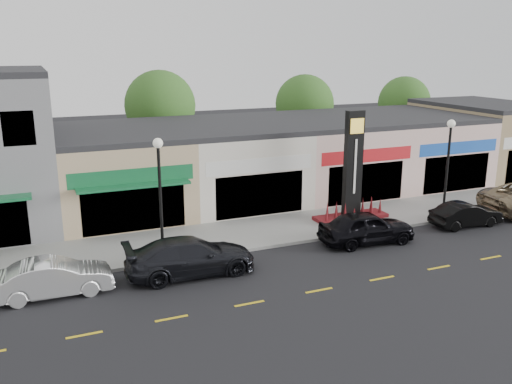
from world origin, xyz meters
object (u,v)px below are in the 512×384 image
car_white_van (54,278)px  car_dark_sedan (191,256)px  car_black_sedan (367,227)px  lamp_east_near (448,159)px  pylon_sign (352,181)px  lamp_west_near (160,186)px  car_black_conv (466,214)px

car_white_van → car_dark_sedan: size_ratio=0.80×
car_white_van → car_black_sedan: car_black_sedan is taller
lamp_east_near → pylon_sign: size_ratio=0.91×
car_dark_sedan → car_black_sedan: (9.06, 0.35, 0.01)m
lamp_west_near → car_white_van: lamp_west_near is taller
pylon_sign → car_dark_sedan: 10.99m
pylon_sign → car_white_van: 16.19m
car_black_sedan → lamp_west_near: bearing=84.5°
car_black_sedan → lamp_east_near: bearing=-71.6°
car_white_van → pylon_sign: bearing=-76.4°
car_dark_sedan → car_black_conv: 15.53m
lamp_east_near → lamp_west_near: bearing=180.0°
lamp_west_near → lamp_east_near: same height
lamp_west_near → car_black_sedan: 10.28m
car_dark_sedan → car_black_sedan: car_black_sedan is taller
lamp_west_near → pylon_sign: size_ratio=0.91×
lamp_west_near → car_dark_sedan: (0.74, -1.96, -2.67)m
pylon_sign → car_black_sedan: (-1.21, -3.31, -1.46)m
car_dark_sedan → car_black_sedan: 9.06m
lamp_east_near → car_dark_sedan: size_ratio=0.99×
lamp_west_near → car_black_conv: 16.57m
lamp_east_near → car_white_van: (-20.71, -1.87, -2.75)m
car_black_conv → pylon_sign: bearing=61.1°
pylon_sign → car_black_sedan: bearing=-110.0°
lamp_west_near → lamp_east_near: bearing=0.0°
car_dark_sedan → car_white_van: bearing=90.3°
lamp_west_near → car_black_conv: (16.26, -1.46, -2.82)m
car_black_sedan → car_black_conv: size_ratio=1.20×
lamp_west_near → car_white_van: 5.77m
car_dark_sedan → lamp_east_near: bearing=-81.4°
car_dark_sedan → pylon_sign: bearing=-69.1°
car_dark_sedan → car_black_conv: car_dark_sedan is taller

